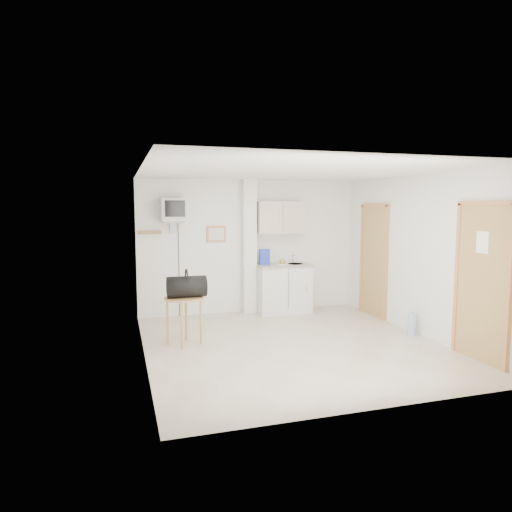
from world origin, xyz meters
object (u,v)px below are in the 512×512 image
object	(u,v)px
crt_television	(174,211)
round_table	(184,304)
duffel_bag	(187,286)
water_bottle	(412,324)

from	to	relation	value
crt_television	round_table	xyz separation A→B (m)	(-0.06, -1.55, -1.34)
duffel_bag	crt_television	bearing A→B (deg)	89.72
round_table	water_bottle	xyz separation A→B (m)	(3.49, -0.54, -0.42)
duffel_bag	water_bottle	distance (m)	3.56
duffel_bag	water_bottle	size ratio (longest dim) A/B	1.48
duffel_bag	round_table	bearing A→B (deg)	151.42
crt_television	water_bottle	size ratio (longest dim) A/B	5.65
round_table	crt_television	bearing A→B (deg)	87.77
crt_television	round_table	world-z (taller)	crt_television
crt_television	duffel_bag	bearing A→B (deg)	-90.79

